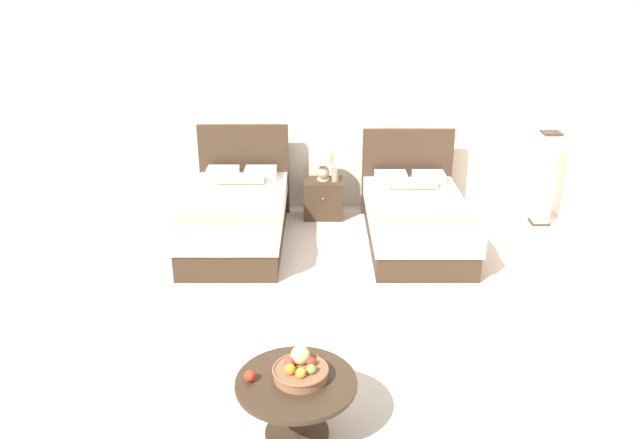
{
  "coord_description": "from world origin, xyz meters",
  "views": [
    {
      "loc": [
        -0.01,
        -5.56,
        3.26
      ],
      "look_at": [
        -0.06,
        0.47,
        0.78
      ],
      "focal_mm": 35.53,
      "sensor_mm": 36.0,
      "label": 1
    }
  ],
  "objects_px": {
    "vase": "(335,175)",
    "floor_lamp_corner": "(545,179)",
    "bed_near_window": "(237,217)",
    "bed_near_corner": "(416,219)",
    "nightstand": "(323,199)",
    "table_lamp": "(323,163)",
    "coffee_table": "(296,394)",
    "fruit_bowl": "(300,370)",
    "loose_apple": "(250,376)"
  },
  "relations": [
    {
      "from": "nightstand",
      "to": "table_lamp",
      "type": "bearing_deg",
      "value": 90.0
    },
    {
      "from": "vase",
      "to": "loose_apple",
      "type": "height_order",
      "value": "vase"
    },
    {
      "from": "vase",
      "to": "table_lamp",
      "type": "bearing_deg",
      "value": 159.04
    },
    {
      "from": "fruit_bowl",
      "to": "vase",
      "type": "bearing_deg",
      "value": 85.93
    },
    {
      "from": "nightstand",
      "to": "table_lamp",
      "type": "height_order",
      "value": "table_lamp"
    },
    {
      "from": "bed_near_corner",
      "to": "nightstand",
      "type": "bearing_deg",
      "value": 143.79
    },
    {
      "from": "bed_near_corner",
      "to": "nightstand",
      "type": "height_order",
      "value": "bed_near_corner"
    },
    {
      "from": "coffee_table",
      "to": "bed_near_window",
      "type": "bearing_deg",
      "value": 104.41
    },
    {
      "from": "fruit_bowl",
      "to": "loose_apple",
      "type": "relative_size",
      "value": 4.89
    },
    {
      "from": "bed_near_window",
      "to": "table_lamp",
      "type": "xyz_separation_m",
      "value": [
        1.06,
        0.86,
        0.43
      ]
    },
    {
      "from": "nightstand",
      "to": "fruit_bowl",
      "type": "distance_m",
      "value": 4.28
    },
    {
      "from": "fruit_bowl",
      "to": "bed_near_corner",
      "type": "bearing_deg",
      "value": 69.45
    },
    {
      "from": "loose_apple",
      "to": "floor_lamp_corner",
      "type": "distance_m",
      "value": 5.32
    },
    {
      "from": "vase",
      "to": "bed_near_corner",
      "type": "bearing_deg",
      "value": -38.94
    },
    {
      "from": "bed_near_window",
      "to": "fruit_bowl",
      "type": "xyz_separation_m",
      "value": [
        0.92,
        -3.43,
        0.21
      ]
    },
    {
      "from": "bed_near_corner",
      "to": "coffee_table",
      "type": "distance_m",
      "value": 3.72
    },
    {
      "from": "vase",
      "to": "floor_lamp_corner",
      "type": "relative_size",
      "value": 0.15
    },
    {
      "from": "bed_near_window",
      "to": "floor_lamp_corner",
      "type": "xyz_separation_m",
      "value": [
        3.95,
        0.62,
        0.29
      ]
    },
    {
      "from": "bed_near_window",
      "to": "floor_lamp_corner",
      "type": "bearing_deg",
      "value": 8.96
    },
    {
      "from": "loose_apple",
      "to": "floor_lamp_corner",
      "type": "bearing_deg",
      "value": 50.42
    },
    {
      "from": "table_lamp",
      "to": "vase",
      "type": "xyz_separation_m",
      "value": [
        0.16,
        -0.06,
        -0.15
      ]
    },
    {
      "from": "floor_lamp_corner",
      "to": "table_lamp",
      "type": "bearing_deg",
      "value": 175.29
    },
    {
      "from": "nightstand",
      "to": "table_lamp",
      "type": "relative_size",
      "value": 1.35
    },
    {
      "from": "nightstand",
      "to": "loose_apple",
      "type": "bearing_deg",
      "value": -96.63
    },
    {
      "from": "vase",
      "to": "fruit_bowl",
      "type": "distance_m",
      "value": 4.24
    },
    {
      "from": "fruit_bowl",
      "to": "floor_lamp_corner",
      "type": "bearing_deg",
      "value": 53.19
    },
    {
      "from": "nightstand",
      "to": "floor_lamp_corner",
      "type": "distance_m",
      "value": 2.92
    },
    {
      "from": "bed_near_corner",
      "to": "floor_lamp_corner",
      "type": "xyz_separation_m",
      "value": [
        1.74,
        0.62,
        0.32
      ]
    },
    {
      "from": "bed_near_corner",
      "to": "coffee_table",
      "type": "height_order",
      "value": "bed_near_corner"
    },
    {
      "from": "nightstand",
      "to": "floor_lamp_corner",
      "type": "xyz_separation_m",
      "value": [
        2.89,
        -0.22,
        0.36
      ]
    },
    {
      "from": "bed_near_corner",
      "to": "nightstand",
      "type": "distance_m",
      "value": 1.42
    },
    {
      "from": "nightstand",
      "to": "coffee_table",
      "type": "xyz_separation_m",
      "value": [
        -0.17,
        -4.31,
        0.1
      ]
    },
    {
      "from": "bed_near_corner",
      "to": "bed_near_window",
      "type": "bearing_deg",
      "value": -179.89
    },
    {
      "from": "bed_near_window",
      "to": "nightstand",
      "type": "relative_size",
      "value": 4.15
    },
    {
      "from": "loose_apple",
      "to": "table_lamp",
      "type": "bearing_deg",
      "value": 83.4
    },
    {
      "from": "bed_near_window",
      "to": "bed_near_corner",
      "type": "bearing_deg",
      "value": 0.11
    },
    {
      "from": "bed_near_window",
      "to": "bed_near_corner",
      "type": "distance_m",
      "value": 2.21
    },
    {
      "from": "table_lamp",
      "to": "vase",
      "type": "height_order",
      "value": "table_lamp"
    },
    {
      "from": "table_lamp",
      "to": "coffee_table",
      "type": "height_order",
      "value": "table_lamp"
    },
    {
      "from": "loose_apple",
      "to": "bed_near_corner",
      "type": "bearing_deg",
      "value": 64.72
    },
    {
      "from": "fruit_bowl",
      "to": "bed_near_window",
      "type": "bearing_deg",
      "value": 105.04
    },
    {
      "from": "floor_lamp_corner",
      "to": "bed_near_corner",
      "type": "bearing_deg",
      "value": -160.48
    },
    {
      "from": "bed_near_window",
      "to": "fruit_bowl",
      "type": "relative_size",
      "value": 5.29
    },
    {
      "from": "nightstand",
      "to": "coffee_table",
      "type": "bearing_deg",
      "value": -92.3
    },
    {
      "from": "bed_near_corner",
      "to": "nightstand",
      "type": "relative_size",
      "value": 4.07
    },
    {
      "from": "bed_near_window",
      "to": "nightstand",
      "type": "height_order",
      "value": "bed_near_window"
    },
    {
      "from": "floor_lamp_corner",
      "to": "vase",
      "type": "bearing_deg",
      "value": 176.27
    },
    {
      "from": "vase",
      "to": "nightstand",
      "type": "bearing_deg",
      "value": 165.69
    },
    {
      "from": "fruit_bowl",
      "to": "floor_lamp_corner",
      "type": "distance_m",
      "value": 5.06
    },
    {
      "from": "table_lamp",
      "to": "vase",
      "type": "bearing_deg",
      "value": -20.96
    }
  ]
}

